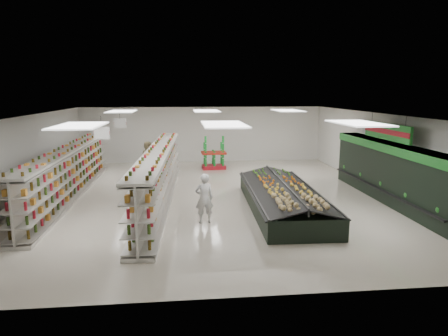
{
  "coord_description": "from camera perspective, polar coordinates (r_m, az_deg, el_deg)",
  "views": [
    {
      "loc": [
        -1.19,
        -15.33,
        4.09
      ],
      "look_at": [
        0.44,
        0.09,
        1.1
      ],
      "focal_mm": 32.0,
      "sensor_mm": 36.0,
      "label": 1
    }
  ],
  "objects": [
    {
      "name": "gondola_left",
      "position": [
        16.73,
        -21.25,
        -0.92
      ],
      "size": [
        0.87,
        11.01,
        1.91
      ],
      "rotation": [
        0.0,
        0.0,
        0.0
      ],
      "color": "silver",
      "rests_on": "floor"
    },
    {
      "name": "wall_front",
      "position": [
        7.83,
        3.05,
        -7.63
      ],
      "size": [
        14.0,
        0.02,
        3.2
      ],
      "primitive_type": "cube",
      "color": "silver",
      "rests_on": "floor"
    },
    {
      "name": "wall_left",
      "position": [
        16.59,
        -26.46,
        1.12
      ],
      "size": [
        0.02,
        16.0,
        3.2
      ],
      "primitive_type": "cube",
      "color": "silver",
      "rests_on": "floor"
    },
    {
      "name": "aisle_sign_near",
      "position": [
        13.65,
        -17.08,
        4.8
      ],
      "size": [
        0.52,
        0.06,
        0.75
      ],
      "color": "white",
      "rests_on": "ceiling"
    },
    {
      "name": "soda_endcap",
      "position": [
        21.29,
        -1.48,
        1.99
      ],
      "size": [
        1.31,
        0.92,
        1.64
      ],
      "rotation": [
        0.0,
        0.0,
        0.04
      ],
      "color": "#A2121D",
      "rests_on": "floor"
    },
    {
      "name": "gondola_center",
      "position": [
        15.24,
        -9.18,
        -1.3
      ],
      "size": [
        1.36,
        11.4,
        1.97
      ],
      "rotation": [
        0.0,
        0.0,
        -0.04
      ],
      "color": "silver",
      "rests_on": "floor"
    },
    {
      "name": "wall_right",
      "position": [
        17.56,
        21.86,
        1.96
      ],
      "size": [
        0.02,
        16.0,
        3.2
      ],
      "primitive_type": "cube",
      "color": "silver",
      "rests_on": "floor"
    },
    {
      "name": "aisle_sign_far",
      "position": [
        17.58,
        -14.63,
        6.19
      ],
      "size": [
        0.52,
        0.06,
        0.75
      ],
      "color": "white",
      "rests_on": "ceiling"
    },
    {
      "name": "produce_island",
      "position": [
        14.19,
        8.4,
        -4.1
      ],
      "size": [
        2.6,
        6.64,
        0.98
      ],
      "rotation": [
        0.0,
        0.0,
        -0.03
      ],
      "color": "black",
      "rests_on": "floor"
    },
    {
      "name": "shopper_main",
      "position": [
        12.54,
        -2.84,
        -4.35
      ],
      "size": [
        0.63,
        0.46,
        1.59
      ],
      "primitive_type": "imported",
      "rotation": [
        0.0,
        0.0,
        3.28
      ],
      "color": "white",
      "rests_on": "floor"
    },
    {
      "name": "shopper_background",
      "position": [
        19.43,
        -10.7,
        1.18
      ],
      "size": [
        0.83,
        0.99,
        1.75
      ],
      "primitive_type": "imported",
      "rotation": [
        0.0,
        0.0,
        1.14
      ],
      "color": "tan",
      "rests_on": "floor"
    },
    {
      "name": "floor",
      "position": [
        15.91,
        -1.54,
        -3.99
      ],
      "size": [
        16.0,
        16.0,
        0.0
      ],
      "primitive_type": "plane",
      "color": "beige",
      "rests_on": "ground"
    },
    {
      "name": "wall_back",
      "position": [
        23.5,
        -3.1,
        4.8
      ],
      "size": [
        14.0,
        0.02,
        3.2
      ],
      "primitive_type": "cube",
      "color": "silver",
      "rests_on": "floor"
    },
    {
      "name": "produce_wall_case",
      "position": [
        16.09,
        22.76,
        -0.15
      ],
      "size": [
        0.93,
        8.0,
        2.2
      ],
      "color": "black",
      "rests_on": "floor"
    },
    {
      "name": "hortifruti_banner",
      "position": [
        15.77,
        22.22,
        4.86
      ],
      "size": [
        0.12,
        3.2,
        0.95
      ],
      "color": "#207928",
      "rests_on": "ceiling"
    },
    {
      "name": "ceiling",
      "position": [
        15.4,
        -1.6,
        7.59
      ],
      "size": [
        14.0,
        16.0,
        0.02
      ],
      "primitive_type": "cube",
      "color": "white",
      "rests_on": "wall_back"
    }
  ]
}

